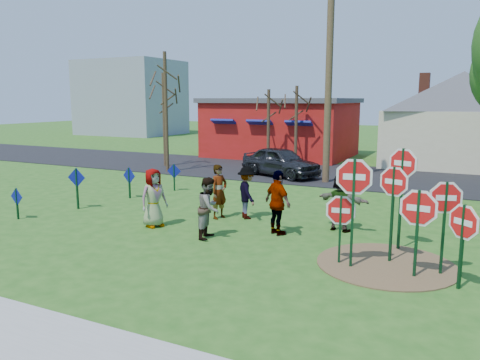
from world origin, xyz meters
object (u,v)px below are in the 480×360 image
at_px(stop_sign_b, 402,173).
at_px(suv, 281,162).
at_px(stop_sign_d, 445,205).
at_px(stop_sign_a, 341,215).
at_px(person_b, 219,192).
at_px(stop_sign_c, 393,192).
at_px(person_a, 154,198).
at_px(utility_pole, 329,66).

distance_m(stop_sign_b, suv, 11.72).
bearing_deg(suv, stop_sign_d, -122.14).
relative_size(stop_sign_b, stop_sign_d, 1.24).
height_order(stop_sign_a, person_b, same).
bearing_deg(stop_sign_d, stop_sign_c, 143.89).
relative_size(person_a, suv, 0.42).
height_order(suv, utility_pole, utility_pole).
bearing_deg(suv, utility_pole, -82.19).
height_order(stop_sign_d, person_b, stop_sign_d).
height_order(stop_sign_c, person_b, stop_sign_c).
height_order(person_b, utility_pole, utility_pole).
bearing_deg(suv, stop_sign_b, -122.28).
bearing_deg(stop_sign_b, person_b, -168.01).
distance_m(stop_sign_d, person_b, 7.16).
xyz_separation_m(stop_sign_a, suv, (-5.81, 11.09, -0.40)).
bearing_deg(stop_sign_c, person_b, 179.73).
xyz_separation_m(stop_sign_c, person_a, (-6.93, 0.11, -0.80)).
bearing_deg(person_b, suv, 24.90).
bearing_deg(suv, stop_sign_c, -125.37).
relative_size(stop_sign_d, person_b, 1.26).
bearing_deg(person_a, suv, 21.28).
height_order(person_b, suv, person_b).
bearing_deg(stop_sign_b, person_a, -152.20).
distance_m(stop_sign_d, utility_pole, 12.19).
xyz_separation_m(person_b, suv, (-1.23, 8.59, -0.11)).
xyz_separation_m(stop_sign_d, utility_pole, (-5.51, 10.21, 3.73)).
xyz_separation_m(stop_sign_c, stop_sign_d, (1.13, -0.35, -0.12)).
bearing_deg(person_b, stop_sign_b, -81.16).
distance_m(stop_sign_a, suv, 12.53).
bearing_deg(stop_sign_c, utility_pole, 132.01).
bearing_deg(person_a, stop_sign_b, -60.47).
xyz_separation_m(stop_sign_a, stop_sign_c, (1.06, 0.63, 0.52)).
height_order(stop_sign_b, person_a, stop_sign_b).
distance_m(stop_sign_b, person_b, 5.85).
bearing_deg(stop_sign_d, suv, 107.39).
bearing_deg(suv, person_b, -150.53).
xyz_separation_m(stop_sign_b, stop_sign_c, (-0.05, -1.07, -0.31)).
height_order(stop_sign_a, person_a, person_a).
xyz_separation_m(stop_sign_b, stop_sign_d, (1.09, -1.42, -0.43)).
relative_size(stop_sign_c, suv, 0.57).
bearing_deg(utility_pole, person_b, -98.94).
distance_m(stop_sign_c, person_b, 6.00).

